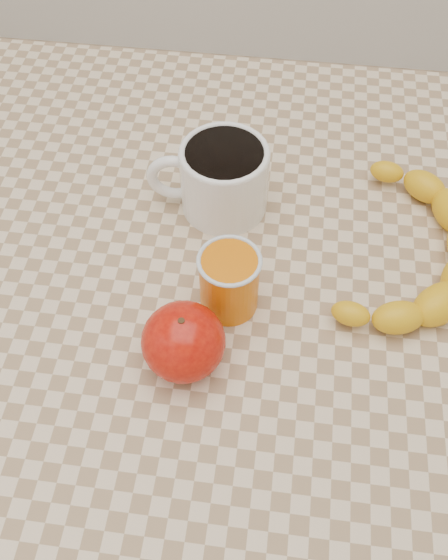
# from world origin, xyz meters

# --- Properties ---
(ground) EXTENTS (3.00, 3.00, 0.00)m
(ground) POSITION_xyz_m (0.00, 0.00, 0.00)
(ground) COLOR tan
(ground) RESTS_ON ground
(table) EXTENTS (0.80, 0.80, 0.75)m
(table) POSITION_xyz_m (0.00, 0.00, 0.66)
(table) COLOR beige
(table) RESTS_ON ground
(coffee_mug) EXTENTS (0.14, 0.10, 0.08)m
(coffee_mug) POSITION_xyz_m (-0.02, 0.12, 0.79)
(coffee_mug) COLOR white
(coffee_mug) RESTS_ON table
(orange_juice_glass) EXTENTS (0.06, 0.06, 0.07)m
(orange_juice_glass) POSITION_xyz_m (0.01, -0.01, 0.79)
(orange_juice_glass) COLOR orange
(orange_juice_glass) RESTS_ON table
(apple) EXTENTS (0.09, 0.09, 0.07)m
(apple) POSITION_xyz_m (-0.03, -0.08, 0.79)
(apple) COLOR #940904
(apple) RESTS_ON table
(banana) EXTENTS (0.37, 0.40, 0.04)m
(banana) POSITION_xyz_m (0.19, 0.06, 0.77)
(banana) COLOR gold
(banana) RESTS_ON table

